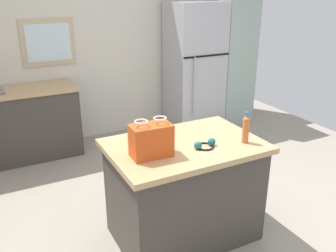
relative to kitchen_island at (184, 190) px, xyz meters
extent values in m
plane|color=#9E9384|center=(0.18, 0.08, -0.45)|extent=(6.23, 6.23, 0.00)
cube|color=silver|center=(0.18, 2.68, 0.88)|extent=(5.18, 0.10, 2.66)
cube|color=#CCB78C|center=(-0.55, 2.62, 0.96)|extent=(0.68, 0.04, 0.60)
cube|color=white|center=(-0.55, 2.60, 0.96)|extent=(0.56, 0.02, 0.48)
cube|color=#423D38|center=(0.00, 0.00, -0.03)|extent=(1.17, 0.78, 0.85)
cube|color=tan|center=(0.00, 0.00, 0.42)|extent=(1.25, 0.86, 0.05)
cube|color=#B7B7BC|center=(1.47, 2.28, 0.49)|extent=(0.76, 0.64, 1.89)
cube|color=black|center=(1.47, 1.95, 0.72)|extent=(0.75, 0.01, 0.02)
cylinder|color=#B7B7BC|center=(1.26, 1.92, 0.30)|extent=(0.02, 0.02, 0.85)
cube|color=#9EB2A8|center=(2.15, 2.28, 0.68)|extent=(0.55, 0.61, 2.27)
cube|color=#423D38|center=(-1.14, 2.32, -0.02)|extent=(1.58, 0.57, 0.87)
cube|color=tan|center=(-1.14, 2.32, 0.44)|extent=(1.62, 0.61, 0.04)
cube|color=#DB511E|center=(-0.34, -0.08, 0.57)|extent=(0.32, 0.19, 0.25)
torus|color=white|center=(-0.42, -0.08, 0.73)|extent=(0.11, 0.11, 0.01)
torus|color=white|center=(-0.26, -0.08, 0.73)|extent=(0.11, 0.11, 0.01)
cube|color=#388E66|center=(-0.23, 0.26, 0.50)|extent=(0.15, 0.16, 0.12)
cylinder|color=#C66633|center=(0.45, -0.21, 0.55)|extent=(0.05, 0.05, 0.21)
cone|color=#C66633|center=(0.45, -0.21, 0.67)|extent=(0.05, 0.05, 0.03)
cylinder|color=blue|center=(0.45, -0.21, 0.70)|extent=(0.02, 0.02, 0.02)
torus|color=black|center=(0.10, -0.14, 0.45)|extent=(0.16, 0.16, 0.01)
sphere|color=#19666B|center=(0.04, -0.14, 0.48)|extent=(0.06, 0.06, 0.06)
sphere|color=#19666B|center=(0.17, -0.13, 0.48)|extent=(0.06, 0.06, 0.06)
camera|label=1|loc=(-1.38, -2.36, 1.66)|focal=38.99mm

